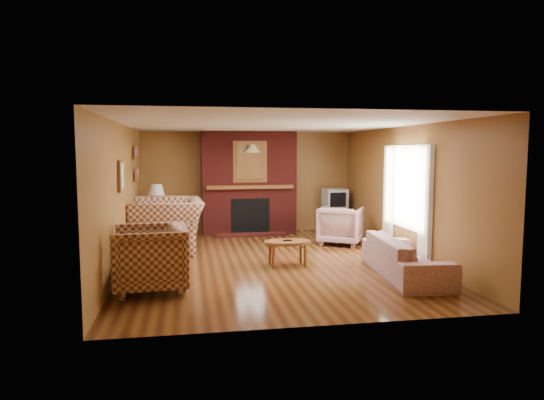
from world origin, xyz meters
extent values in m
plane|color=#44220E|center=(0.00, 0.00, 0.00)|extent=(6.50, 6.50, 0.00)
plane|color=silver|center=(0.00, 0.00, 2.40)|extent=(6.50, 6.50, 0.00)
plane|color=brown|center=(0.00, 3.25, 1.20)|extent=(6.50, 0.00, 6.50)
plane|color=brown|center=(0.00, -3.25, 1.20)|extent=(6.50, 0.00, 6.50)
plane|color=brown|center=(-2.50, 0.00, 1.20)|extent=(0.00, 6.50, 6.50)
plane|color=brown|center=(2.50, 0.00, 1.20)|extent=(0.00, 6.50, 6.50)
cube|color=#551612|center=(0.00, 3.00, 1.20)|extent=(2.20, 0.50, 2.40)
cube|color=black|center=(0.00, 2.77, 0.45)|extent=(0.90, 0.06, 0.80)
cube|color=#551612|center=(0.00, 2.60, 0.03)|extent=(1.60, 0.35, 0.06)
cube|color=brown|center=(0.00, 2.73, 1.12)|extent=(2.00, 0.18, 0.08)
cube|color=brown|center=(0.00, 2.76, 1.70)|extent=(0.78, 0.05, 0.95)
cube|color=white|center=(0.00, 2.73, 1.70)|extent=(0.62, 0.02, 0.80)
cube|color=beige|center=(2.44, -0.95, 1.05)|extent=(0.08, 0.35, 2.00)
cube|color=beige|center=(2.44, 0.55, 1.05)|extent=(0.08, 0.35, 2.00)
cube|color=white|center=(2.48, -0.20, 1.30)|extent=(0.03, 1.10, 1.50)
cube|color=brown|center=(-2.47, 1.90, 1.35)|extent=(0.06, 0.55, 0.04)
cube|color=brown|center=(-2.47, 1.90, 1.80)|extent=(0.06, 0.55, 0.04)
cube|color=brown|center=(-2.47, -0.30, 1.55)|extent=(0.04, 0.40, 0.50)
cube|color=beige|center=(-2.44, -0.30, 1.55)|extent=(0.01, 0.32, 0.42)
cylinder|color=black|center=(0.00, 2.30, 2.22)|extent=(0.01, 0.01, 0.35)
cone|color=tan|center=(0.00, 2.30, 2.00)|extent=(0.36, 0.36, 0.18)
imported|color=maroon|center=(-1.85, 1.20, 0.51)|extent=(1.47, 1.66, 1.02)
imported|color=maroon|center=(-1.95, -1.51, 0.46)|extent=(1.08, 1.06, 0.92)
imported|color=#C6B29A|center=(1.90, -1.40, 0.30)|extent=(1.00, 2.15, 0.61)
imported|color=#C6B29A|center=(1.73, 1.32, 0.40)|extent=(1.17, 1.18, 0.79)
ellipsoid|color=brown|center=(0.24, -0.38, 0.40)|extent=(0.81, 0.50, 0.05)
cube|color=black|center=(0.24, -0.38, 0.44)|extent=(0.15, 0.05, 0.02)
cylinder|color=brown|center=(0.51, -0.22, 0.19)|extent=(0.05, 0.05, 0.38)
cylinder|color=brown|center=(-0.04, -0.22, 0.19)|extent=(0.05, 0.05, 0.38)
cylinder|color=brown|center=(0.51, -0.54, 0.19)|extent=(0.05, 0.05, 0.38)
cylinder|color=brown|center=(-0.04, -0.54, 0.19)|extent=(0.05, 0.05, 0.38)
cube|color=brown|center=(-2.10, 2.45, 0.31)|extent=(0.47, 0.47, 0.61)
sphere|color=silver|center=(-2.10, 2.45, 0.76)|extent=(0.30, 0.30, 0.30)
cylinder|color=black|center=(-2.10, 2.45, 0.93)|extent=(0.03, 0.03, 0.09)
cone|color=white|center=(-2.10, 2.45, 1.10)|extent=(0.37, 0.37, 0.26)
cube|color=black|center=(2.05, 2.80, 0.29)|extent=(0.53, 0.48, 0.57)
cube|color=#A3A5AA|center=(2.05, 2.80, 0.81)|extent=(0.55, 0.53, 0.47)
cube|color=black|center=(2.05, 2.54, 0.81)|extent=(0.39, 0.05, 0.33)
camera|label=1|loc=(-1.40, -8.32, 1.95)|focal=32.00mm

